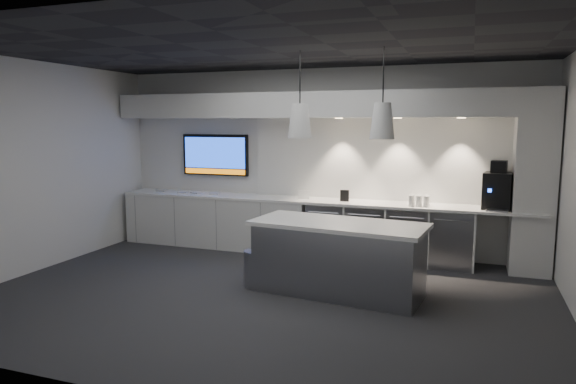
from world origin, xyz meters
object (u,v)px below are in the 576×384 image
at_px(bin, 257,268).
at_px(island, 338,258).
at_px(wall_tv, 215,155).
at_px(coffee_machine, 498,189).

bearing_deg(bin, island, 4.91).
bearing_deg(wall_tv, bin, -51.39).
distance_m(wall_tv, coffee_machine, 4.66).
distance_m(bin, coffee_machine, 3.62).
bearing_deg(island, coffee_machine, 49.59).
distance_m(wall_tv, bin, 3.00).
xyz_separation_m(wall_tv, coffee_machine, (4.64, -0.25, -0.38)).
relative_size(wall_tv, bin, 2.62).
xyz_separation_m(wall_tv, island, (2.75, -2.02, -1.10)).
distance_m(wall_tv, island, 3.58).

